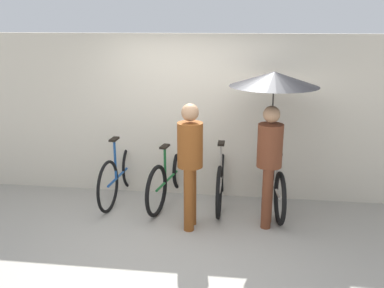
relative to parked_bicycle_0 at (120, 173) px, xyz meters
name	(u,v)px	position (x,y,z in m)	size (l,w,h in m)	color
ground_plane	(181,247)	(1.14, -1.35, -0.39)	(30.00, 30.00, 0.00)	#9E998E
back_wall	(198,117)	(1.14, 0.34, 0.82)	(10.28, 0.12, 2.42)	beige
parked_bicycle_0	(120,173)	(0.00, 0.00, 0.00)	(0.44, 1.71, 1.07)	black
parked_bicycle_1	(170,177)	(0.76, -0.02, -0.01)	(0.49, 1.75, 1.06)	black
parked_bicycle_2	(221,179)	(1.52, 0.00, -0.01)	(0.44, 1.68, 1.01)	black
parked_bicycle_3	(274,183)	(2.27, -0.06, -0.02)	(0.44, 1.71, 1.03)	black
pedestrian_leading	(190,157)	(1.17, -0.82, 0.56)	(0.32, 0.32, 1.63)	brown
pedestrian_center	(273,103)	(2.17, -0.53, 1.22)	(1.11, 1.11, 1.99)	brown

